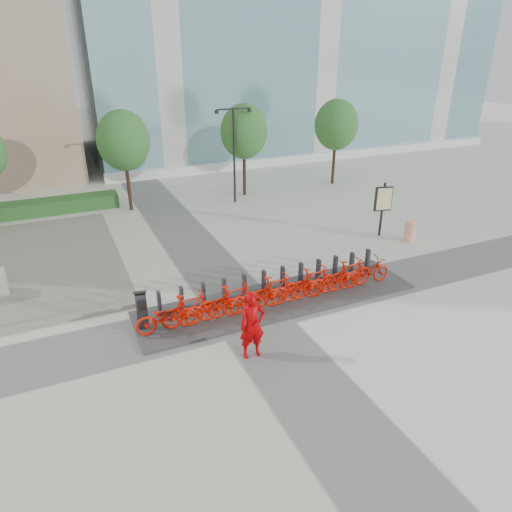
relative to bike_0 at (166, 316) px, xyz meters
name	(u,v)px	position (x,y,z in m)	size (l,w,h in m)	color
ground	(247,313)	(2.60, 0.05, -0.57)	(120.00, 120.00, 0.00)	silver
hedge_b	(58,205)	(-2.40, 13.25, -0.22)	(6.00, 1.20, 0.70)	#2B5524
tree_1	(123,141)	(1.10, 12.05, 3.02)	(2.60, 2.60, 5.10)	black
tree_2	(244,132)	(7.60, 12.05, 3.02)	(2.60, 2.60, 5.10)	black
tree_3	(336,125)	(13.60, 12.05, 3.02)	(2.60, 2.60, 5.10)	black
streetlamp	(234,145)	(6.60, 11.05, 2.57)	(2.00, 0.20, 5.00)	black
dock_pad	(279,299)	(3.90, 0.35, -0.53)	(9.60, 2.40, 0.08)	#3B3B3B
dock_rail_posts	(274,281)	(3.96, 0.82, -0.06)	(8.02, 0.50, 0.85)	#2A2A30
bike_0	(166,316)	(0.00, 0.00, 0.00)	(0.64, 1.85, 0.97)	red
bike_1	(190,309)	(0.72, 0.00, 0.05)	(0.51, 1.79, 1.08)	red
bike_2	(213,306)	(1.44, 0.00, 0.00)	(0.64, 1.85, 0.97)	red
bike_3	(234,300)	(2.16, 0.00, 0.05)	(0.51, 1.79, 1.08)	red
bike_4	(255,296)	(2.88, 0.00, 0.00)	(0.64, 1.85, 0.97)	red
bike_5	(276,290)	(3.60, 0.00, 0.05)	(0.51, 1.79, 1.08)	red
bike_6	(295,287)	(4.32, 0.00, 0.00)	(0.64, 1.85, 0.97)	red
bike_7	(314,282)	(5.04, 0.00, 0.05)	(0.51, 1.79, 1.08)	red
bike_8	(332,279)	(5.76, 0.00, 0.00)	(0.64, 1.85, 0.97)	red
bike_9	(350,274)	(6.48, 0.00, 0.05)	(0.51, 1.79, 1.08)	red
bike_10	(367,272)	(7.20, 0.00, 0.00)	(0.64, 1.85, 0.97)	red
kiosk	(142,309)	(-0.61, 0.49, 0.12)	(0.43, 0.37, 1.26)	#2A2A30
worker_red	(252,325)	(1.86, -2.06, 0.42)	(0.72, 0.47, 1.97)	#A30002
construction_barrel	(410,231)	(11.51, 2.66, -0.10)	(0.48, 0.48, 0.93)	#E44600
map_sign	(383,201)	(10.75, 3.74, 1.05)	(0.81, 0.28, 2.45)	black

